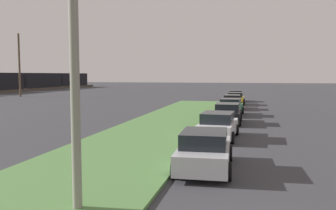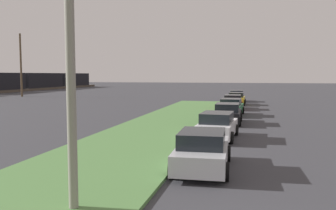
% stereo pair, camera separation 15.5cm
% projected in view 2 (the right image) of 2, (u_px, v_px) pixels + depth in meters
% --- Properties ---
extents(grass_median, '(60.00, 6.00, 0.12)m').
position_uv_depth(grass_median, '(125.00, 148.00, 16.70)').
color(grass_median, '#517F42').
rests_on(grass_median, ground).
extents(parked_car_silver, '(4.36, 2.14, 1.47)m').
position_uv_depth(parked_car_silver, '(202.00, 151.00, 13.17)').
color(parked_car_silver, '#B2B5BA').
rests_on(parked_car_silver, ground).
extents(parked_car_white, '(4.39, 2.21, 1.47)m').
position_uv_depth(parked_car_white, '(217.00, 126.00, 19.53)').
color(parked_car_white, silver).
rests_on(parked_car_white, ground).
extents(parked_car_black, '(4.30, 2.02, 1.47)m').
position_uv_depth(parked_car_black, '(227.00, 114.00, 25.63)').
color(parked_car_black, black).
rests_on(parked_car_black, ground).
extents(parked_car_green, '(4.39, 2.20, 1.47)m').
position_uv_depth(parked_car_green, '(231.00, 107.00, 30.70)').
color(parked_car_green, '#1E6B38').
rests_on(parked_car_green, ground).
extents(parked_car_red, '(4.35, 2.11, 1.47)m').
position_uv_depth(parked_car_red, '(233.00, 102.00, 36.32)').
color(parked_car_red, red).
rests_on(parked_car_red, ground).
extents(parked_car_yellow, '(4.34, 2.09, 1.47)m').
position_uv_depth(parked_car_yellow, '(236.00, 99.00, 41.47)').
color(parked_car_yellow, gold).
rests_on(parked_car_yellow, ground).
extents(parked_car_blue, '(4.38, 2.18, 1.47)m').
position_uv_depth(parked_car_blue, '(236.00, 96.00, 46.63)').
color(parked_car_blue, '#23389E').
rests_on(parked_car_blue, ground).
extents(streetlight, '(0.38, 2.87, 7.50)m').
position_uv_depth(streetlight, '(83.00, 39.00, 8.67)').
color(streetlight, gray).
rests_on(streetlight, ground).
extents(distant_utility_pole, '(0.30, 0.30, 10.00)m').
position_uv_depth(distant_utility_pole, '(21.00, 65.00, 56.53)').
color(distant_utility_pole, brown).
rests_on(distant_utility_pole, ground).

